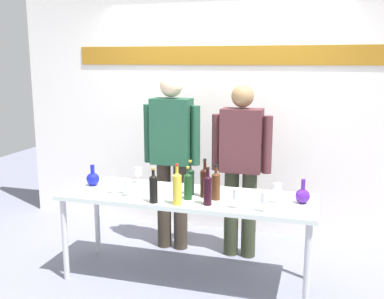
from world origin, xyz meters
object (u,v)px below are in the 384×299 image
wine_glass_left_0 (113,182)px  wine_glass_right_1 (277,189)px  wine_bottle_2 (178,188)px  wine_bottle_6 (205,181)px  wine_glass_right_2 (237,195)px  wine_bottle_3 (216,185)px  wine_bottle_5 (188,185)px  wine_glass_left_2 (127,185)px  wine_glass_left_3 (124,183)px  presenter_right (241,161)px  wine_glass_left_1 (138,172)px  display_table (187,202)px  presenter_left (172,152)px  decanter_blue_right (303,195)px  decanter_blue_left (93,178)px  wine_glass_right_0 (264,199)px  wine_bottle_4 (208,189)px  wine_bottle_0 (190,180)px  wine_bottle_1 (153,188)px

wine_glass_left_0 → wine_glass_right_1: 1.38m
wine_bottle_2 → wine_bottle_6: size_ratio=1.02×
wine_glass_right_1 → wine_glass_right_2: bearing=-142.8°
wine_bottle_3 → wine_bottle_5: 0.23m
wine_glass_left_2 → wine_glass_left_3: (-0.07, 0.08, -0.00)m
presenter_right → wine_glass_left_1: (-0.89, -0.40, -0.06)m
display_table → wine_glass_left_1: wine_glass_left_1 is taller
presenter_left → wine_bottle_6: presenter_left is taller
wine_bottle_5 → decanter_blue_right: bearing=9.8°
decanter_blue_left → wine_glass_right_1: (1.66, -0.06, 0.05)m
decanter_blue_left → wine_bottle_2: wine_bottle_2 is taller
wine_bottle_2 → wine_glass_left_3: size_ratio=2.52×
wine_bottle_5 → wine_glass_right_0: wine_bottle_5 is taller
wine_bottle_5 → wine_bottle_4: bearing=-26.8°
wine_glass_left_1 → wine_bottle_0: bearing=-20.8°
wine_glass_left_3 → wine_glass_left_2: bearing=-47.8°
wine_glass_left_3 → wine_bottle_0: bearing=12.1°
wine_bottle_6 → wine_glass_right_0: size_ratio=2.10×
wine_bottle_1 → wine_bottle_2: size_ratio=0.87×
wine_bottle_6 → wine_glass_right_2: wine_bottle_6 is taller
wine_glass_right_0 → wine_glass_right_2: wine_glass_right_2 is taller
wine_bottle_0 → wine_bottle_6: size_ratio=0.92×
display_table → wine_bottle_4: 0.37m
wine_bottle_4 → wine_bottle_5: bearing=153.2°
decanter_blue_left → wine_glass_right_1: 1.66m
wine_bottle_0 → wine_glass_left_0: size_ratio=2.07×
presenter_right → wine_bottle_3: size_ratio=5.70×
decanter_blue_left → wine_glass_right_2: size_ratio=1.23×
wine_bottle_1 → wine_bottle_4: size_ratio=0.94×
wine_bottle_3 → wine_glass_right_2: wine_bottle_3 is taller
wine_bottle_4 → wine_glass_left_3: 0.78m
decanter_blue_left → wine_bottle_4: wine_bottle_4 is taller
display_table → wine_bottle_1: size_ratio=7.51×
wine_bottle_1 → wine_bottle_4: 0.43m
wine_bottle_4 → wine_glass_left_0: bearing=175.5°
wine_bottle_5 → wine_glass_right_2: bearing=-16.2°
display_table → wine_bottle_3: size_ratio=7.36×
decanter_blue_left → wine_bottle_1: 0.78m
presenter_left → wine_bottle_3: (0.61, -0.69, -0.11)m
wine_bottle_1 → wine_glass_right_2: 0.67m
wine_bottle_3 → wine_glass_left_0: 0.89m
presenter_right → wine_bottle_2: 0.97m
wine_glass_right_0 → wine_bottle_2: bearing=-178.9°
wine_glass_left_0 → wine_glass_left_1: (0.08, 0.37, 0.01)m
wine_glass_right_2 → display_table: bearing=152.8°
presenter_right → wine_glass_left_2: 1.15m
display_table → wine_glass_left_2: (-0.46, -0.18, 0.16)m
wine_bottle_1 → wine_bottle_4: wine_bottle_4 is taller
display_table → wine_glass_left_1: 0.61m
wine_glass_left_0 → wine_glass_left_1: wine_glass_left_1 is taller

